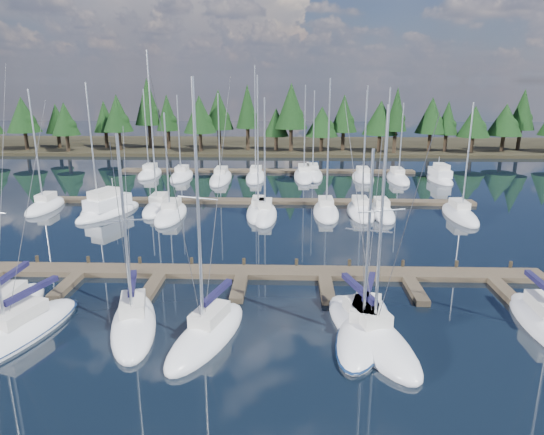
{
  "coord_description": "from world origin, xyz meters",
  "views": [
    {
      "loc": [
        3.27,
        -15.41,
        13.87
      ],
      "look_at": [
        2.04,
        22.0,
        3.29
      ],
      "focal_mm": 32.0,
      "sensor_mm": 36.0,
      "label": 1
    }
  ],
  "objects_px": {
    "main_dock": "(242,275)",
    "front_sailboat_4": "(364,328)",
    "front_sailboat_3": "(207,334)",
    "motor_yacht_right": "(440,177)",
    "motor_yacht_left": "(108,209)",
    "front_sailboat_2": "(134,324)",
    "front_sailboat_0": "(3,313)",
    "front_sailboat_5": "(369,332)",
    "front_sailboat_1": "(15,334)"
  },
  "relations": [
    {
      "from": "front_sailboat_1",
      "to": "front_sailboat_3",
      "type": "xyz_separation_m",
      "value": [
        10.76,
        0.26,
        0.03
      ]
    },
    {
      "from": "front_sailboat_4",
      "to": "motor_yacht_right",
      "type": "bearing_deg",
      "value": 68.55
    },
    {
      "from": "front_sailboat_4",
      "to": "motor_yacht_right",
      "type": "distance_m",
      "value": 47.82
    },
    {
      "from": "motor_yacht_left",
      "to": "front_sailboat_2",
      "type": "bearing_deg",
      "value": -67.12
    },
    {
      "from": "front_sailboat_3",
      "to": "motor_yacht_right",
      "type": "xyz_separation_m",
      "value": [
        26.32,
        45.53,
        0.15
      ]
    },
    {
      "from": "main_dock",
      "to": "motor_yacht_right",
      "type": "relative_size",
      "value": 5.33
    },
    {
      "from": "front_sailboat_4",
      "to": "motor_yacht_left",
      "type": "relative_size",
      "value": 1.18
    },
    {
      "from": "front_sailboat_4",
      "to": "motor_yacht_left",
      "type": "height_order",
      "value": "front_sailboat_4"
    },
    {
      "from": "front_sailboat_5",
      "to": "motor_yacht_left",
      "type": "height_order",
      "value": "front_sailboat_5"
    },
    {
      "from": "front_sailboat_0",
      "to": "front_sailboat_3",
      "type": "height_order",
      "value": "front_sailboat_0"
    },
    {
      "from": "front_sailboat_2",
      "to": "front_sailboat_1",
      "type": "bearing_deg",
      "value": -167.71
    },
    {
      "from": "main_dock",
      "to": "motor_yacht_left",
      "type": "height_order",
      "value": "motor_yacht_left"
    },
    {
      "from": "front_sailboat_2",
      "to": "front_sailboat_5",
      "type": "bearing_deg",
      "value": -2.37
    },
    {
      "from": "main_dock",
      "to": "front_sailboat_4",
      "type": "xyz_separation_m",
      "value": [
        7.71,
        -7.74,
        0.06
      ]
    },
    {
      "from": "front_sailboat_4",
      "to": "front_sailboat_2",
      "type": "bearing_deg",
      "value": 179.61
    },
    {
      "from": "front_sailboat_1",
      "to": "front_sailboat_4",
      "type": "xyz_separation_m",
      "value": [
        19.59,
        1.28,
        -0.01
      ]
    },
    {
      "from": "front_sailboat_0",
      "to": "front_sailboat_5",
      "type": "bearing_deg",
      "value": -4.18
    },
    {
      "from": "motor_yacht_right",
      "to": "front_sailboat_1",
      "type": "bearing_deg",
      "value": -129.0
    },
    {
      "from": "front_sailboat_4",
      "to": "front_sailboat_1",
      "type": "bearing_deg",
      "value": -176.27
    },
    {
      "from": "front_sailboat_0",
      "to": "motor_yacht_left",
      "type": "distance_m",
      "value": 23.82
    },
    {
      "from": "front_sailboat_0",
      "to": "front_sailboat_2",
      "type": "distance_m",
      "value": 8.41
    },
    {
      "from": "main_dock",
      "to": "front_sailboat_4",
      "type": "bearing_deg",
      "value": -45.13
    },
    {
      "from": "front_sailboat_3",
      "to": "front_sailboat_1",
      "type": "bearing_deg",
      "value": -178.64
    },
    {
      "from": "front_sailboat_1",
      "to": "front_sailboat_3",
      "type": "height_order",
      "value": "front_sailboat_3"
    },
    {
      "from": "front_sailboat_1",
      "to": "front_sailboat_2",
      "type": "distance_m",
      "value": 6.43
    },
    {
      "from": "front_sailboat_0",
      "to": "front_sailboat_3",
      "type": "xyz_separation_m",
      "value": [
        12.83,
        -2.15,
        0.01
      ]
    },
    {
      "from": "front_sailboat_1",
      "to": "main_dock",
      "type": "bearing_deg",
      "value": 37.21
    },
    {
      "from": "front_sailboat_3",
      "to": "front_sailboat_4",
      "type": "distance_m",
      "value": 8.89
    },
    {
      "from": "front_sailboat_1",
      "to": "front_sailboat_3",
      "type": "relative_size",
      "value": 0.91
    },
    {
      "from": "front_sailboat_1",
      "to": "motor_yacht_right",
      "type": "distance_m",
      "value": 58.92
    },
    {
      "from": "front_sailboat_3",
      "to": "front_sailboat_5",
      "type": "distance_m",
      "value": 9.08
    },
    {
      "from": "front_sailboat_4",
      "to": "front_sailboat_5",
      "type": "height_order",
      "value": "front_sailboat_5"
    },
    {
      "from": "front_sailboat_1",
      "to": "motor_yacht_left",
      "type": "distance_m",
      "value": 26.47
    },
    {
      "from": "front_sailboat_1",
      "to": "front_sailboat_5",
      "type": "relative_size",
      "value": 1.0
    },
    {
      "from": "front_sailboat_3",
      "to": "front_sailboat_5",
      "type": "bearing_deg",
      "value": 3.5
    },
    {
      "from": "motor_yacht_left",
      "to": "motor_yacht_right",
      "type": "relative_size",
      "value": 1.17
    },
    {
      "from": "front_sailboat_1",
      "to": "front_sailboat_5",
      "type": "bearing_deg",
      "value": 2.34
    },
    {
      "from": "front_sailboat_4",
      "to": "front_sailboat_0",
      "type": "bearing_deg",
      "value": 177.01
    },
    {
      "from": "main_dock",
      "to": "front_sailboat_4",
      "type": "height_order",
      "value": "front_sailboat_4"
    },
    {
      "from": "main_dock",
      "to": "motor_yacht_right",
      "type": "height_order",
      "value": "motor_yacht_right"
    },
    {
      "from": "front_sailboat_0",
      "to": "front_sailboat_4",
      "type": "xyz_separation_m",
      "value": [
        21.66,
        -1.13,
        -0.04
      ]
    },
    {
      "from": "motor_yacht_left",
      "to": "front_sailboat_5",
      "type": "bearing_deg",
      "value": -46.55
    },
    {
      "from": "front_sailboat_5",
      "to": "front_sailboat_1",
      "type": "bearing_deg",
      "value": -177.66
    },
    {
      "from": "front_sailboat_0",
      "to": "motor_yacht_left",
      "type": "relative_size",
      "value": 1.62
    },
    {
      "from": "front_sailboat_4",
      "to": "front_sailboat_5",
      "type": "distance_m",
      "value": 0.52
    },
    {
      "from": "front_sailboat_2",
      "to": "motor_yacht_left",
      "type": "relative_size",
      "value": 1.25
    },
    {
      "from": "front_sailboat_1",
      "to": "front_sailboat_5",
      "type": "distance_m",
      "value": 19.84
    },
    {
      "from": "main_dock",
      "to": "front_sailboat_0",
      "type": "xyz_separation_m",
      "value": [
        -13.95,
        -6.61,
        0.1
      ]
    },
    {
      "from": "motor_yacht_left",
      "to": "front_sailboat_0",
      "type": "bearing_deg",
      "value": -84.94
    },
    {
      "from": "front_sailboat_5",
      "to": "motor_yacht_right",
      "type": "relative_size",
      "value": 1.65
    }
  ]
}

